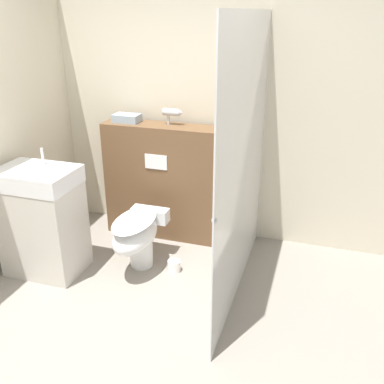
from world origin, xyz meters
The scene contains 9 objects.
ground_plane centered at (0.00, 0.00, 0.00)m, with size 12.00×12.00×0.00m, color gray.
wall_back centered at (0.00, 1.91, 1.25)m, with size 8.00×0.06×2.50m.
partition_panel centered at (-0.31, 1.68, 0.57)m, with size 1.13×0.30×1.14m.
shower_glass centered at (0.62, 0.99, 1.07)m, with size 0.04×1.77×2.13m.
toilet centered at (-0.28, 0.98, 0.34)m, with size 0.34×0.69×0.51m.
sink_vanity centered at (-1.04, 0.73, 0.47)m, with size 0.64×0.46×1.08m.
hair_drier centered at (-0.21, 1.72, 1.25)m, with size 0.19×0.07×0.15m.
folded_towel centered at (-0.66, 1.68, 1.18)m, with size 0.25×0.16×0.07m.
spare_toilet_roll centered at (0.03, 1.03, 0.05)m, with size 0.11×0.11×0.10m.
Camera 1 is at (1.15, -1.98, 2.12)m, focal length 40.00 mm.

